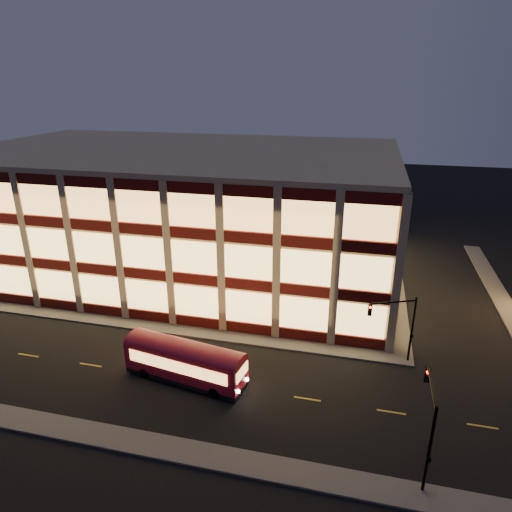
# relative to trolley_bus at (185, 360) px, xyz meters

# --- Properties ---
(ground) EXTENTS (200.00, 200.00, 0.00)m
(ground) POSITION_rel_trolley_bus_xyz_m (-6.41, 5.90, -1.82)
(ground) COLOR black
(ground) RESTS_ON ground
(sidewalk_office_south) EXTENTS (54.00, 2.00, 0.15)m
(sidewalk_office_south) POSITION_rel_trolley_bus_xyz_m (-9.41, 6.90, -1.74)
(sidewalk_office_south) COLOR #514F4C
(sidewalk_office_south) RESTS_ON ground
(sidewalk_office_east) EXTENTS (2.00, 30.00, 0.15)m
(sidewalk_office_east) POSITION_rel_trolley_bus_xyz_m (16.59, 22.90, -1.74)
(sidewalk_office_east) COLOR #514F4C
(sidewalk_office_east) RESTS_ON ground
(sidewalk_tower_west) EXTENTS (2.00, 30.00, 0.15)m
(sidewalk_tower_west) POSITION_rel_trolley_bus_xyz_m (27.59, 22.90, -1.74)
(sidewalk_tower_west) COLOR #514F4C
(sidewalk_tower_west) RESTS_ON ground
(sidewalk_near) EXTENTS (100.00, 2.00, 0.15)m
(sidewalk_near) POSITION_rel_trolley_bus_xyz_m (-6.41, -7.10, -1.74)
(sidewalk_near) COLOR #514F4C
(sidewalk_near) RESTS_ON ground
(office_building) EXTENTS (50.45, 30.45, 14.50)m
(office_building) POSITION_rel_trolley_bus_xyz_m (-9.33, 22.81, 5.43)
(office_building) COLOR tan
(office_building) RESTS_ON ground
(traffic_signal_far) EXTENTS (3.79, 1.87, 6.00)m
(traffic_signal_far) POSITION_rel_trolley_bus_xyz_m (15.80, 6.14, 2.29)
(traffic_signal_far) COLOR black
(traffic_signal_far) RESTS_ON ground
(traffic_signal_near) EXTENTS (0.32, 4.45, 6.00)m
(traffic_signal_near) POSITION_rel_trolley_bus_xyz_m (17.09, -5.13, 2.31)
(traffic_signal_near) COLOR black
(traffic_signal_near) RESTS_ON ground
(trolley_bus) EXTENTS (9.96, 3.99, 3.28)m
(trolley_bus) POSITION_rel_trolley_bus_xyz_m (0.00, 0.00, 0.00)
(trolley_bus) COLOR maroon
(trolley_bus) RESTS_ON ground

